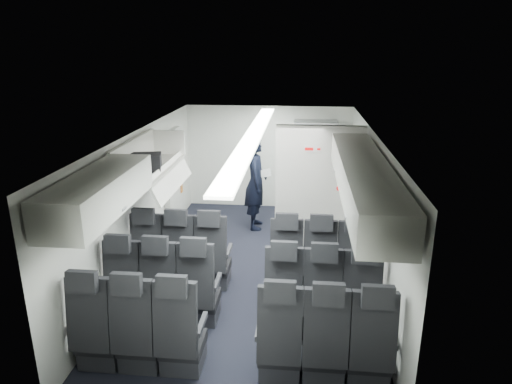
% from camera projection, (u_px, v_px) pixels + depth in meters
% --- Properties ---
extents(cabin_shell, '(3.41, 6.01, 2.16)m').
position_uv_depth(cabin_shell, '(253.00, 202.00, 6.70)').
color(cabin_shell, black).
rests_on(cabin_shell, ground).
extents(seat_row_front, '(3.33, 0.56, 1.24)m').
position_uv_depth(seat_row_front, '(249.00, 263.00, 6.42)').
color(seat_row_front, black).
rests_on(seat_row_front, cabin_shell).
extents(seat_row_mid, '(3.33, 0.56, 1.24)m').
position_uv_depth(seat_row_mid, '(241.00, 296.00, 5.57)').
color(seat_row_mid, black).
rests_on(seat_row_mid, cabin_shell).
extents(seat_row_rear, '(3.33, 0.56, 1.24)m').
position_uv_depth(seat_row_rear, '(230.00, 341.00, 4.71)').
color(seat_row_rear, black).
rests_on(seat_row_rear, cabin_shell).
extents(overhead_bin_left_rear, '(0.53, 1.80, 0.40)m').
position_uv_depth(overhead_bin_left_rear, '(98.00, 193.00, 4.72)').
color(overhead_bin_left_rear, silver).
rests_on(overhead_bin_left_rear, cabin_shell).
extents(overhead_bin_left_front_open, '(0.64, 1.70, 0.72)m').
position_uv_depth(overhead_bin_left_front_open, '(150.00, 163.00, 6.41)').
color(overhead_bin_left_front_open, '#9E9E93').
rests_on(overhead_bin_left_front_open, cabin_shell).
extents(overhead_bin_right_rear, '(0.53, 1.80, 0.40)m').
position_uv_depth(overhead_bin_right_rear, '(374.00, 202.00, 4.45)').
color(overhead_bin_right_rear, silver).
rests_on(overhead_bin_right_rear, cabin_shell).
extents(overhead_bin_right_front, '(0.53, 1.70, 0.40)m').
position_uv_depth(overhead_bin_right_front, '(355.00, 160.00, 6.11)').
color(overhead_bin_right_front, silver).
rests_on(overhead_bin_right_front, cabin_shell).
extents(bulkhead_partition, '(1.40, 0.15, 2.13)m').
position_uv_depth(bulkhead_partition, '(319.00, 191.00, 7.38)').
color(bulkhead_partition, silver).
rests_on(bulkhead_partition, cabin_shell).
extents(galley_unit, '(0.85, 0.52, 1.90)m').
position_uv_depth(galley_unit, '(314.00, 168.00, 9.24)').
color(galley_unit, '#939399').
rests_on(galley_unit, cabin_shell).
extents(boarding_door, '(0.12, 1.27, 1.86)m').
position_uv_depth(boarding_door, '(174.00, 180.00, 8.38)').
color(boarding_door, silver).
rests_on(boarding_door, cabin_shell).
extents(flight_attendant, '(0.47, 0.67, 1.76)m').
position_uv_depth(flight_attendant, '(256.00, 183.00, 8.48)').
color(flight_attendant, black).
rests_on(flight_attendant, ground).
extents(carry_on_bag, '(0.48, 0.39, 0.26)m').
position_uv_depth(carry_on_bag, '(145.00, 163.00, 6.21)').
color(carry_on_bag, black).
rests_on(carry_on_bag, overhead_bin_left_front_open).
extents(papers, '(0.20, 0.06, 0.14)m').
position_uv_depth(papers, '(266.00, 173.00, 8.35)').
color(papers, white).
rests_on(papers, flight_attendant).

